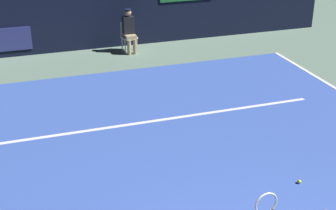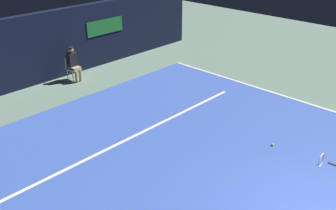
# 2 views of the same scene
# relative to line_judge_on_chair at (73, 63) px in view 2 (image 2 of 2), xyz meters

# --- Properties ---
(ground_plane) EXTENTS (32.23, 32.23, 0.00)m
(ground_plane) POSITION_rel_line_judge_on_chair_xyz_m (-1.13, -6.65, -0.69)
(ground_plane) COLOR slate
(court_surface) EXTENTS (10.77, 10.20, 0.01)m
(court_surface) POSITION_rel_line_judge_on_chair_xyz_m (-1.13, -6.65, -0.68)
(court_surface) COLOR #3856B2
(court_surface) RESTS_ON ground
(line_sideline_left) EXTENTS (0.10, 10.20, 0.01)m
(line_sideline_left) POSITION_rel_line_judge_on_chair_xyz_m (4.21, -6.65, -0.67)
(line_sideline_left) COLOR white
(line_sideline_left) RESTS_ON court_surface
(line_service) EXTENTS (8.40, 0.10, 0.01)m
(line_service) POSITION_rel_line_judge_on_chair_xyz_m (-1.13, -4.86, -0.67)
(line_service) COLOR white
(line_service) RESTS_ON court_surface
(back_wall) EXTENTS (16.09, 0.33, 2.60)m
(back_wall) POSITION_rel_line_judge_on_chair_xyz_m (-1.13, 0.80, 0.61)
(back_wall) COLOR black
(back_wall) RESTS_ON ground
(line_judge_on_chair) EXTENTS (0.46, 0.54, 1.32)m
(line_judge_on_chair) POSITION_rel_line_judge_on_chair_xyz_m (0.00, 0.00, 0.00)
(line_judge_on_chair) COLOR white
(line_judge_on_chair) RESTS_ON ground
(tennis_ball) EXTENTS (0.07, 0.07, 0.07)m
(tennis_ball) POSITION_rel_line_judge_on_chair_xyz_m (0.98, -8.00, -0.64)
(tennis_ball) COLOR #CCE033
(tennis_ball) RESTS_ON court_surface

